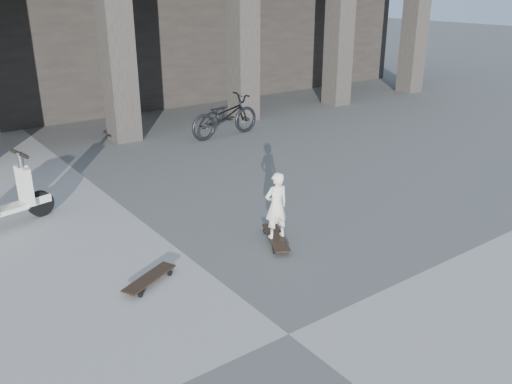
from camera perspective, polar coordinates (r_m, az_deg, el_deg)
ground at (r=6.16m, az=3.45°, el=-14.72°), size 90.00×90.00×0.00m
longboard at (r=8.05m, az=2.11°, el=-4.85°), size 0.62×0.97×0.10m
skateboard_spare at (r=7.13m, az=-11.16°, el=-8.96°), size 0.86×0.56×0.10m
child at (r=7.83m, az=2.16°, el=-1.42°), size 0.39×0.28×1.00m
bicycle at (r=13.58m, az=-3.32°, el=7.97°), size 1.98×0.78×1.02m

